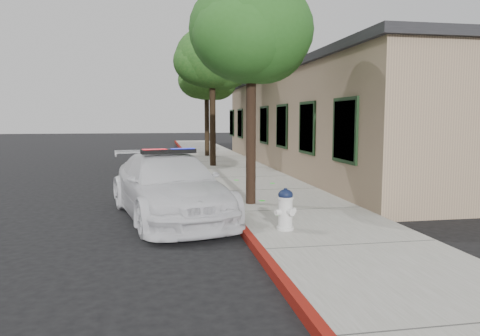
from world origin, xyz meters
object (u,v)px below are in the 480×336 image
object	(u,v)px
police_car	(169,186)
street_tree_near	(252,36)
fire_hydrant	(286,209)
street_tree_far	(207,79)
street_tree_mid	(213,61)
clapboard_building	(347,121)

from	to	relation	value
police_car	street_tree_near	bearing A→B (deg)	4.77
fire_hydrant	street_tree_far	distance (m)	17.66
street_tree_far	street_tree_mid	bearing A→B (deg)	-93.40
fire_hydrant	street_tree_far	size ratio (longest dim) A/B	0.14
police_car	fire_hydrant	world-z (taller)	police_car
fire_hydrant	street_tree_near	xyz separation A→B (m)	(-0.10, 2.73, 3.67)
street_tree_near	street_tree_mid	world-z (taller)	street_tree_mid
street_tree_mid	street_tree_far	size ratio (longest dim) A/B	1.09
police_car	street_tree_mid	xyz separation A→B (m)	(2.20, 9.84, 4.03)
clapboard_building	police_car	world-z (taller)	clapboard_building
clapboard_building	street_tree_mid	xyz separation A→B (m)	(-5.81, 1.12, 2.63)
clapboard_building	fire_hydrant	world-z (taller)	clapboard_building
police_car	street_tree_far	xyz separation A→B (m)	(2.51, 15.14, 3.65)
street_tree_mid	street_tree_far	distance (m)	5.33
fire_hydrant	street_tree_mid	world-z (taller)	street_tree_mid
clapboard_building	police_car	distance (m)	11.92
street_tree_mid	street_tree_far	xyz separation A→B (m)	(0.32, 5.31, -0.37)
fire_hydrant	street_tree_far	world-z (taller)	street_tree_far
police_car	street_tree_mid	world-z (taller)	street_tree_mid
fire_hydrant	street_tree_near	distance (m)	4.58
street_tree_mid	street_tree_far	bearing A→B (deg)	86.60
clapboard_building	street_tree_mid	bearing A→B (deg)	169.09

